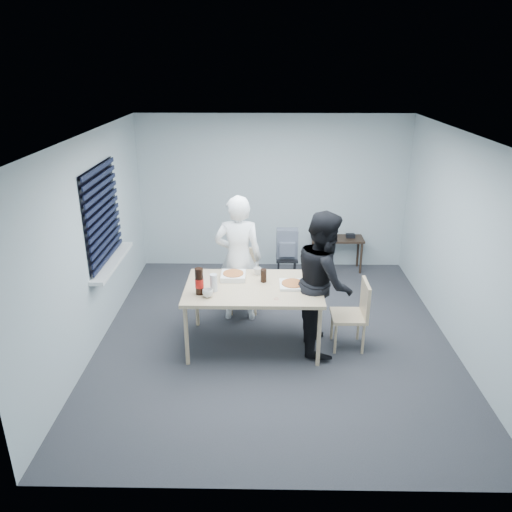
{
  "coord_description": "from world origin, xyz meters",
  "views": [
    {
      "loc": [
        -0.15,
        -5.7,
        3.4
      ],
      "look_at": [
        -0.25,
        0.1,
        1.1
      ],
      "focal_mm": 35.0,
      "sensor_mm": 36.0,
      "label": 1
    }
  ],
  "objects_px": {
    "person_white": "(238,259)",
    "mug_a": "(208,293)",
    "person_black": "(324,282)",
    "chair_right": "(356,310)",
    "mug_b": "(257,271)",
    "dining_table": "(253,291)",
    "soda_bottle": "(199,282)",
    "chair_far": "(244,275)",
    "side_table": "(337,242)",
    "stool": "(287,264)",
    "backpack": "(287,244)"
  },
  "relations": [
    {
      "from": "backpack",
      "to": "person_white",
      "type": "bearing_deg",
      "value": -135.55
    },
    {
      "from": "side_table",
      "to": "soda_bottle",
      "type": "distance_m",
      "value": 3.38
    },
    {
      "from": "chair_far",
      "to": "person_black",
      "type": "height_order",
      "value": "person_black"
    },
    {
      "from": "person_white",
      "to": "person_black",
      "type": "height_order",
      "value": "same"
    },
    {
      "from": "person_white",
      "to": "mug_a",
      "type": "distance_m",
      "value": 1.06
    },
    {
      "from": "backpack",
      "to": "stool",
      "type": "bearing_deg",
      "value": 77.47
    },
    {
      "from": "mug_a",
      "to": "person_black",
      "type": "bearing_deg",
      "value": 11.93
    },
    {
      "from": "chair_right",
      "to": "person_black",
      "type": "bearing_deg",
      "value": 176.4
    },
    {
      "from": "mug_b",
      "to": "dining_table",
      "type": "bearing_deg",
      "value": -97.07
    },
    {
      "from": "dining_table",
      "to": "soda_bottle",
      "type": "distance_m",
      "value": 0.7
    },
    {
      "from": "dining_table",
      "to": "backpack",
      "type": "relative_size",
      "value": 3.56
    },
    {
      "from": "stool",
      "to": "backpack",
      "type": "xyz_separation_m",
      "value": [
        0.0,
        -0.01,
        0.34
      ]
    },
    {
      "from": "side_table",
      "to": "stool",
      "type": "distance_m",
      "value": 1.09
    },
    {
      "from": "chair_right",
      "to": "chair_far",
      "type": "bearing_deg",
      "value": 143.42
    },
    {
      "from": "dining_table",
      "to": "chair_right",
      "type": "bearing_deg",
      "value": -1.7
    },
    {
      "from": "side_table",
      "to": "dining_table",
      "type": "bearing_deg",
      "value": -119.23
    },
    {
      "from": "person_white",
      "to": "side_table",
      "type": "distance_m",
      "value": 2.39
    },
    {
      "from": "stool",
      "to": "backpack",
      "type": "relative_size",
      "value": 1.01
    },
    {
      "from": "side_table",
      "to": "mug_a",
      "type": "bearing_deg",
      "value": -124.55
    },
    {
      "from": "chair_far",
      "to": "soda_bottle",
      "type": "xyz_separation_m",
      "value": [
        -0.47,
        -1.25,
        0.46
      ]
    },
    {
      "from": "stool",
      "to": "soda_bottle",
      "type": "relative_size",
      "value": 1.44
    },
    {
      "from": "dining_table",
      "to": "stool",
      "type": "height_order",
      "value": "dining_table"
    },
    {
      "from": "chair_right",
      "to": "person_white",
      "type": "xyz_separation_m",
      "value": [
        -1.49,
        0.75,
        0.37
      ]
    },
    {
      "from": "dining_table",
      "to": "stool",
      "type": "xyz_separation_m",
      "value": [
        0.49,
        1.82,
        -0.39
      ]
    },
    {
      "from": "chair_far",
      "to": "chair_right",
      "type": "relative_size",
      "value": 1.0
    },
    {
      "from": "chair_far",
      "to": "backpack",
      "type": "distance_m",
      "value": 1.04
    },
    {
      "from": "person_white",
      "to": "soda_bottle",
      "type": "relative_size",
      "value": 5.42
    },
    {
      "from": "chair_right",
      "to": "side_table",
      "type": "xyz_separation_m",
      "value": [
        0.11,
        2.49,
        -0.01
      ]
    },
    {
      "from": "person_white",
      "to": "backpack",
      "type": "relative_size",
      "value": 3.78
    },
    {
      "from": "person_white",
      "to": "soda_bottle",
      "type": "xyz_separation_m",
      "value": [
        -0.41,
        -0.94,
        0.08
      ]
    },
    {
      "from": "chair_right",
      "to": "mug_b",
      "type": "bearing_deg",
      "value": 162.18
    },
    {
      "from": "soda_bottle",
      "to": "mug_a",
      "type": "bearing_deg",
      "value": -37.07
    },
    {
      "from": "mug_b",
      "to": "side_table",
      "type": "bearing_deg",
      "value": 57.65
    },
    {
      "from": "chair_right",
      "to": "side_table",
      "type": "bearing_deg",
      "value": 87.58
    },
    {
      "from": "person_white",
      "to": "soda_bottle",
      "type": "bearing_deg",
      "value": 66.48
    },
    {
      "from": "stool",
      "to": "side_table",
      "type": "bearing_deg",
      "value": 35.55
    },
    {
      "from": "person_black",
      "to": "stool",
      "type": "xyz_separation_m",
      "value": [
        -0.36,
        1.83,
        -0.52
      ]
    },
    {
      "from": "chair_right",
      "to": "stool",
      "type": "bearing_deg",
      "value": 112.64
    },
    {
      "from": "person_white",
      "to": "backpack",
      "type": "xyz_separation_m",
      "value": [
        0.71,
        1.09,
        -0.19
      ]
    },
    {
      "from": "chair_right",
      "to": "person_black",
      "type": "height_order",
      "value": "person_black"
    },
    {
      "from": "chair_far",
      "to": "side_table",
      "type": "bearing_deg",
      "value": 43.03
    },
    {
      "from": "dining_table",
      "to": "mug_b",
      "type": "relative_size",
      "value": 16.69
    },
    {
      "from": "backpack",
      "to": "soda_bottle",
      "type": "distance_m",
      "value": 2.34
    },
    {
      "from": "person_black",
      "to": "chair_right",
      "type": "bearing_deg",
      "value": -93.6
    },
    {
      "from": "person_white",
      "to": "mug_b",
      "type": "bearing_deg",
      "value": 126.18
    },
    {
      "from": "chair_right",
      "to": "dining_table",
      "type": "bearing_deg",
      "value": 178.3
    },
    {
      "from": "backpack",
      "to": "mug_a",
      "type": "height_order",
      "value": "backpack"
    },
    {
      "from": "chair_far",
      "to": "chair_right",
      "type": "height_order",
      "value": "same"
    },
    {
      "from": "mug_a",
      "to": "stool",
      "type": "bearing_deg",
      "value": 64.44
    },
    {
      "from": "dining_table",
      "to": "soda_bottle",
      "type": "relative_size",
      "value": 5.11
    }
  ]
}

